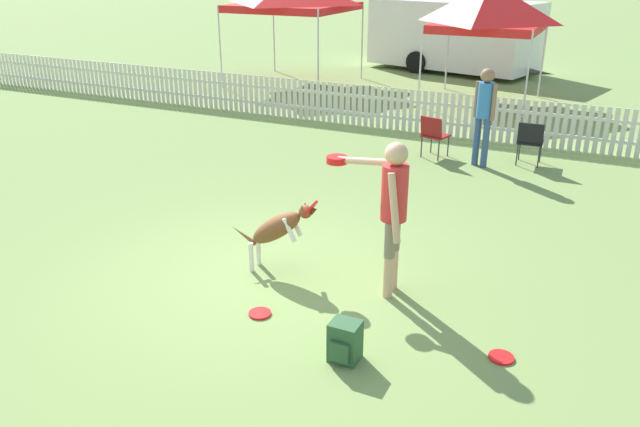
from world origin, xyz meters
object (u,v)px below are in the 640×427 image
at_px(leaping_dog, 278,228).
at_px(frisbee_near_dog, 501,357).
at_px(frisbee_near_handler, 260,313).
at_px(spectator_standing, 484,108).
at_px(handler_person, 390,200).
at_px(equipment_trailer, 454,34).
at_px(folding_chair_blue_left, 434,133).
at_px(canopy_tent_secondary, 489,7).
at_px(backpack_on_grass, 345,342).
at_px(folding_chair_center, 530,139).

distance_m(leaping_dog, frisbee_near_dog, 2.82).
height_order(leaping_dog, frisbee_near_dog, leaping_dog).
bearing_deg(frisbee_near_handler, spectator_standing, 80.89).
xyz_separation_m(handler_person, equipment_trailer, (-3.07, 14.62, 0.07)).
relative_size(leaping_dog, frisbee_near_handler, 4.69).
distance_m(folding_chair_blue_left, equipment_trailer, 9.80).
distance_m(frisbee_near_handler, canopy_tent_secondary, 11.56).
bearing_deg(backpack_on_grass, spectator_standing, 91.33).
bearing_deg(handler_person, leaping_dog, 90.45).
xyz_separation_m(frisbee_near_dog, spectator_standing, (-1.46, 5.69, 1.04)).
height_order(frisbee_near_dog, folding_chair_center, folding_chair_center).
bearing_deg(folding_chair_blue_left, equipment_trailer, -63.78).
xyz_separation_m(leaping_dog, canopy_tent_secondary, (0.11, 10.40, 1.75)).
xyz_separation_m(folding_chair_center, spectator_standing, (-0.77, -0.42, 0.58)).
xyz_separation_m(folding_chair_center, canopy_tent_secondary, (-1.91, 4.91, 1.85)).
xyz_separation_m(handler_person, folding_chair_center, (0.72, 5.38, -0.62)).
xyz_separation_m(frisbee_near_dog, equipment_trailer, (-4.46, 15.35, 1.15)).
distance_m(handler_person, backpack_on_grass, 1.64).
height_order(handler_person, canopy_tent_secondary, canopy_tent_secondary).
distance_m(frisbee_near_dog, equipment_trailer, 16.02).
distance_m(folding_chair_center, spectator_standing, 1.05).
xyz_separation_m(backpack_on_grass, equipment_trailer, (-3.15, 15.99, 0.97)).
bearing_deg(frisbee_near_dog, folding_chair_center, 96.37).
xyz_separation_m(handler_person, backpack_on_grass, (0.09, -1.37, -0.90)).
relative_size(folding_chair_center, equipment_trailer, 0.13).
height_order(frisbee_near_handler, folding_chair_blue_left, folding_chair_blue_left).
distance_m(folding_chair_blue_left, folding_chair_center, 1.69).
distance_m(backpack_on_grass, folding_chair_center, 6.79).
bearing_deg(folding_chair_center, leaping_dog, 67.55).
distance_m(frisbee_near_handler, folding_chair_blue_left, 6.13).
bearing_deg(folding_chair_blue_left, leaping_dog, 99.80).
bearing_deg(folding_chair_center, frisbee_near_handler, 72.57).
bearing_deg(frisbee_near_dog, leaping_dog, 167.17).
relative_size(frisbee_near_handler, backpack_on_grass, 0.61).
bearing_deg(spectator_standing, canopy_tent_secondary, -57.16).
distance_m(folding_chair_blue_left, canopy_tent_secondary, 5.54).
height_order(handler_person, frisbee_near_handler, handler_person).
distance_m(frisbee_near_dog, spectator_standing, 5.97).
bearing_deg(backpack_on_grass, folding_chair_blue_left, 99.13).
bearing_deg(leaping_dog, frisbee_near_dog, 72.64).
bearing_deg(folding_chair_center, folding_chair_blue_left, 8.12).
xyz_separation_m(spectator_standing, equipment_trailer, (-3.01, 9.65, 0.11)).
height_order(handler_person, folding_chair_blue_left, handler_person).
height_order(handler_person, equipment_trailer, equipment_trailer).
relative_size(folding_chair_blue_left, canopy_tent_secondary, 0.27).
relative_size(frisbee_near_handler, folding_chair_blue_left, 0.30).
distance_m(handler_person, canopy_tent_secondary, 10.43).
relative_size(leaping_dog, spectator_standing, 0.65).
height_order(frisbee_near_handler, folding_chair_center, folding_chair_center).
height_order(leaping_dog, folding_chair_blue_left, leaping_dog).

